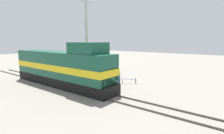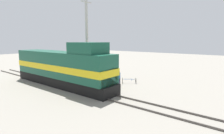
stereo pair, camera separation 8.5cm
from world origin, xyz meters
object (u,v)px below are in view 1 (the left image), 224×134
at_px(locomotive, 63,68).
at_px(utility_pole, 87,36).
at_px(person_bystander, 119,77).
at_px(vendor_umbrella, 102,67).
at_px(billboard_sign, 111,62).
at_px(bicycle, 129,81).

height_order(locomotive, utility_pole, utility_pole).
distance_m(locomotive, utility_pole, 5.74).
xyz_separation_m(utility_pole, person_bystander, (-0.10, -5.48, -4.98)).
xyz_separation_m(locomotive, vendor_umbrella, (4.05, -2.56, -0.18)).
distance_m(utility_pole, vendor_umbrella, 4.95).
height_order(vendor_umbrella, person_bystander, vendor_umbrella).
distance_m(locomotive, person_bystander, 6.70).
relative_size(utility_pole, person_bystander, 6.54).
bearing_deg(billboard_sign, person_bystander, -131.68).
distance_m(vendor_umbrella, bicycle, 3.82).
xyz_separation_m(locomotive, person_bystander, (4.20, -5.08, -1.20)).
distance_m(billboard_sign, person_bystander, 5.36).
bearing_deg(billboard_sign, vendor_umbrella, -159.24).
bearing_deg(person_bystander, utility_pole, 88.95).
xyz_separation_m(vendor_umbrella, bicycle, (1.75, -2.97, -1.66)).
relative_size(locomotive, utility_pole, 1.33).
height_order(billboard_sign, bicycle, billboard_sign).
bearing_deg(billboard_sign, utility_pole, 154.83).
bearing_deg(locomotive, billboard_sign, -8.79).
relative_size(utility_pole, bicycle, 6.51).
xyz_separation_m(utility_pole, billboard_sign, (3.37, -1.58, -3.75)).
bearing_deg(vendor_umbrella, utility_pole, 85.04).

